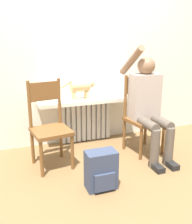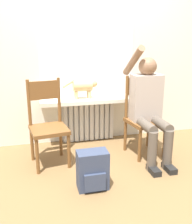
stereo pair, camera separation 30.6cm
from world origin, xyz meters
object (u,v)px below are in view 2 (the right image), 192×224
Objects in this scene: chair_right at (143,116)px; cat at (84,86)px; chair_left at (48,123)px; backpack at (93,170)px; person at (149,104)px.

chair_right reaches higher than cat.
chair_right is 2.10× the size of cat.
backpack is (0.36, -0.63, -0.28)m from chair_left.
backpack is (-0.13, -1.05, -0.59)m from cat.
chair_right is 1.03m from backpack.
backpack is at bearing -146.55° from person.
chair_left is 1.00× the size of chair_right.
chair_left is 2.10× the size of cat.
chair_left is 0.77m from backpack.
person reaches higher than chair_left.
chair_right reaches higher than backpack.
person is 2.89× the size of cat.
cat is at bearing 140.07° from person.
cat is at bearing 82.88° from backpack.
chair_left is 2.52× the size of backpack.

